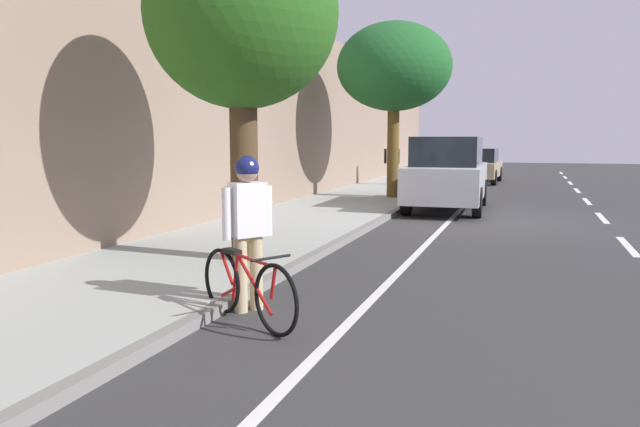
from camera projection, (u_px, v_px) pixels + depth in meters
The scene contains 14 objects.
ground at pixel (475, 221), 14.43m from camera, with size 75.53×75.53×0.00m, color #353535.
sidewalk at pixel (324, 212), 15.65m from camera, with size 3.37×47.21×0.12m, color #A4AAA3.
curb_edge at pixel (391, 215), 15.08m from camera, with size 0.16×47.21×0.12m, color gray.
lane_stripe_centre at pixel (602, 218), 14.89m from camera, with size 0.14×44.20×0.01m.
lane_stripe_bike_edge at pixel (451, 219), 14.61m from camera, with size 0.12×47.21×0.01m, color white.
building_facade at pixel (255, 110), 15.95m from camera, with size 0.50×47.21×5.41m, color gray.
parked_sedan_tan_nearest at pixel (478, 166), 26.88m from camera, with size 1.95×4.45×1.52m.
parked_suv_silver_second at pixel (448, 173), 16.44m from camera, with size 2.08×4.75×1.99m.
bicycle_at_curb at pixel (247, 288), 6.32m from camera, with size 1.53×0.97×0.79m.
cyclist_with_backpack at pixel (246, 217), 6.75m from camera, with size 0.53×0.55×1.75m.
street_tree_near_cyclist at pixel (394, 68), 18.51m from camera, with size 3.52×3.52×5.35m.
street_tree_mid_block at pixel (242, 17), 8.77m from camera, with size 2.82×2.82×4.99m.
pedestrian_on_phone at pixel (392, 160), 24.21m from camera, with size 0.61×0.29×1.70m.
fire_hydrant at pixel (436, 173), 24.97m from camera, with size 0.22×0.22×0.84m.
Camera 1 is at (-1.17, 14.72, 1.93)m, focal length 33.98 mm.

